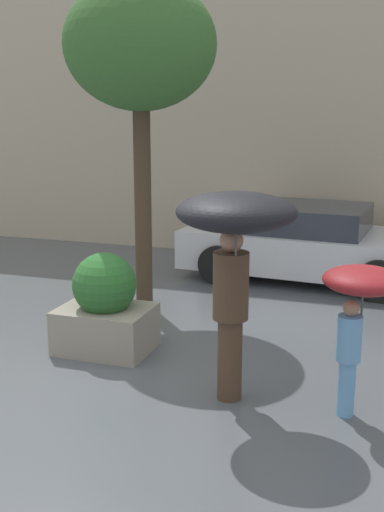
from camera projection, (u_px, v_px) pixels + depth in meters
The scene contains 7 objects.
ground_plane at pixel (72, 385), 6.54m from camera, with size 40.00×40.00×0.00m, color #51565B.
building_facade at pixel (238, 93), 11.86m from camera, with size 18.00×0.30×6.00m.
planter_box at pixel (105, 308), 7.36m from camera, with size 1.05×0.81×1.16m.
person_adult at pixel (235, 236), 5.76m from camera, with size 1.09×1.09×2.03m.
person_child at pixel (360, 298), 5.66m from camera, with size 0.72×0.72×1.40m.
parked_car_near at pixel (309, 244), 10.50m from camera, with size 4.13×2.29×1.21m.
street_tree at pixel (140, 48), 8.23m from camera, with size 1.98×1.98×4.38m.
Camera 1 is at (3.09, -5.37, 2.77)m, focal length 45.00 mm.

